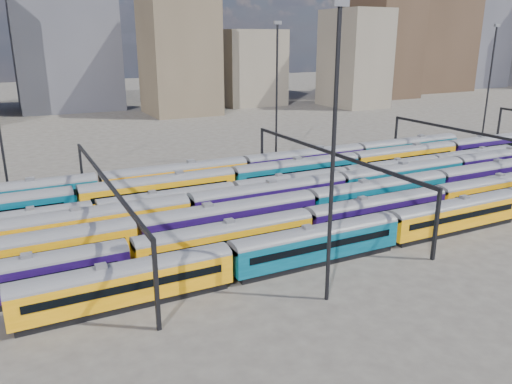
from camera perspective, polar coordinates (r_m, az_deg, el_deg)
name	(u,v)px	position (r m, az deg, el deg)	size (l,w,h in m)	color
ground	(264,217)	(66.35, 0.90, -2.85)	(500.00, 500.00, 0.00)	#413C37
rake_0	(454,212)	(65.19, 21.73, -2.11)	(98.74, 2.89, 4.87)	black
rake_1	(377,209)	(63.31, 13.69, -1.85)	(141.52, 2.96, 4.98)	black
rake_2	(231,216)	(58.31, -2.93, -2.79)	(109.11, 3.19, 5.39)	black
rake_3	(189,207)	(61.55, -7.71, -1.76)	(134.80, 3.29, 5.55)	black
rake_4	(168,201)	(65.95, -9.97, -1.05)	(129.89, 2.72, 4.56)	black
rake_5	(159,188)	(70.48, -10.98, 0.49)	(154.74, 3.23, 5.45)	black
rake_6	(98,185)	(73.73, -17.58, 0.79)	(136.36, 3.32, 5.61)	black
gantry_1	(105,187)	(58.20, -16.83, 0.54)	(0.35, 40.35, 8.03)	black
gantry_2	(328,159)	(69.41, 8.28, 3.72)	(0.35, 40.35, 8.03)	black
gantry_3	(481,140)	(89.71, 24.34, 5.41)	(0.35, 40.35, 8.03)	black
mast_2	(333,149)	(41.86, 8.84, 4.92)	(1.40, 0.50, 25.60)	black
mast_3	(277,89)	(91.02, 2.38, 11.63)	(1.40, 0.50, 25.60)	black
mast_5	(490,81)	(120.62, 25.13, 11.42)	(1.40, 0.50, 25.60)	black
skyline	(377,43)	(209.22, 13.64, 16.17)	(399.22, 60.48, 50.03)	#665B4C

